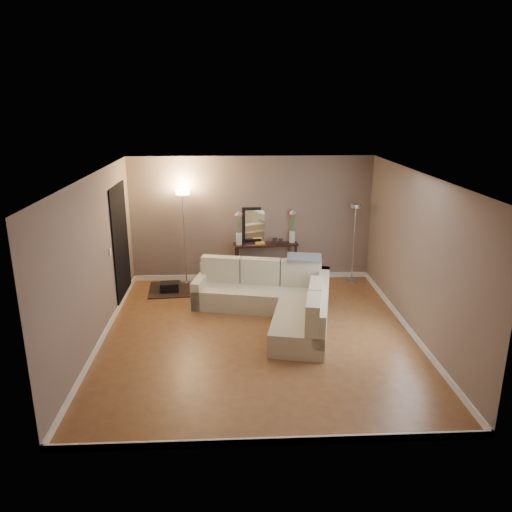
{
  "coord_description": "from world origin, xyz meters",
  "views": [
    {
      "loc": [
        -0.41,
        -7.36,
        3.62
      ],
      "look_at": [
        0.0,
        0.8,
        1.1
      ],
      "focal_mm": 35.0,
      "sensor_mm": 36.0,
      "label": 1
    }
  ],
  "objects_px": {
    "floor_lamp_lit": "(184,218)",
    "floor_lamp_unlit": "(355,227)",
    "console_table": "(262,260)",
    "sectional_sofa": "(276,299)"
  },
  "relations": [
    {
      "from": "sectional_sofa",
      "to": "console_table",
      "type": "bearing_deg",
      "value": 94.35
    },
    {
      "from": "console_table",
      "to": "floor_lamp_unlit",
      "type": "height_order",
      "value": "floor_lamp_unlit"
    },
    {
      "from": "sectional_sofa",
      "to": "floor_lamp_lit",
      "type": "bearing_deg",
      "value": 134.05
    },
    {
      "from": "floor_lamp_unlit",
      "to": "sectional_sofa",
      "type": "bearing_deg",
      "value": -136.06
    },
    {
      "from": "console_table",
      "to": "floor_lamp_unlit",
      "type": "xyz_separation_m",
      "value": [
        1.89,
        -0.16,
        0.71
      ]
    },
    {
      "from": "floor_lamp_lit",
      "to": "floor_lamp_unlit",
      "type": "height_order",
      "value": "floor_lamp_lit"
    },
    {
      "from": "sectional_sofa",
      "to": "console_table",
      "type": "relative_size",
      "value": 2.07
    },
    {
      "from": "sectional_sofa",
      "to": "console_table",
      "type": "distance_m",
      "value": 1.86
    },
    {
      "from": "console_table",
      "to": "floor_lamp_lit",
      "type": "height_order",
      "value": "floor_lamp_lit"
    },
    {
      "from": "console_table",
      "to": "floor_lamp_lit",
      "type": "bearing_deg",
      "value": -177.79
    }
  ]
}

